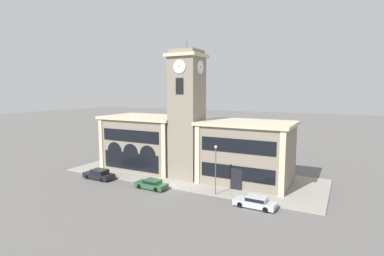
% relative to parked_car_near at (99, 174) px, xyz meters
% --- Properties ---
extents(ground_plane, '(300.00, 300.00, 0.00)m').
position_rel_parked_car_near_xyz_m(ground_plane, '(11.12, 1.16, -0.75)').
color(ground_plane, '#605E5B').
extents(sidewalk_kerb, '(38.53, 13.72, 0.15)m').
position_rel_parked_car_near_xyz_m(sidewalk_kerb, '(11.12, 8.02, -0.68)').
color(sidewalk_kerb, gray).
rests_on(sidewalk_kerb, ground_plane).
extents(clock_tower, '(4.87, 4.87, 19.82)m').
position_rel_parked_car_near_xyz_m(clock_tower, '(11.13, 6.56, 8.61)').
color(clock_tower, gray).
rests_on(clock_tower, ground_plane).
extents(town_hall_left_wing, '(13.58, 9.09, 8.76)m').
position_rel_parked_car_near_xyz_m(town_hall_left_wing, '(2.30, 8.64, 3.65)').
color(town_hall_left_wing, gray).
rests_on(town_hall_left_wing, ground_plane).
extents(town_hall_right_wing, '(12.76, 9.09, 8.64)m').
position_rel_parked_car_near_xyz_m(town_hall_right_wing, '(19.54, 8.65, 3.60)').
color(town_hall_right_wing, gray).
rests_on(town_hall_right_wing, ground_plane).
extents(parked_car_near, '(4.81, 2.01, 1.45)m').
position_rel_parked_car_near_xyz_m(parked_car_near, '(0.00, 0.00, 0.00)').
color(parked_car_near, black).
rests_on(parked_car_near, ground_plane).
extents(parked_car_mid, '(4.43, 1.94, 1.24)m').
position_rel_parked_car_near_xyz_m(parked_car_mid, '(9.35, 0.00, -0.10)').
color(parked_car_mid, '#285633').
rests_on(parked_car_mid, ground_plane).
extents(parked_car_far, '(4.68, 1.91, 1.31)m').
position_rel_parked_car_near_xyz_m(parked_car_far, '(23.30, 0.00, -0.07)').
color(parked_car_far, '#B2B7C1').
rests_on(parked_car_far, ground_plane).
extents(street_lamp, '(0.36, 0.36, 6.15)m').
position_rel_parked_car_near_xyz_m(street_lamp, '(17.88, 1.48, 3.39)').
color(street_lamp, '#4C4C51').
rests_on(street_lamp, sidewalk_kerb).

